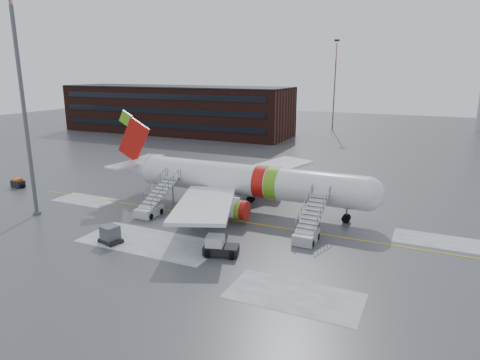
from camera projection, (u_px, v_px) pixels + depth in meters
The scene contains 10 objects.
ground at pixel (247, 219), 48.23m from camera, with size 260.00×260.00×0.00m, color #494C4F.
airliner at pixel (240, 180), 51.66m from camera, with size 35.03×32.97×11.18m.
airstair_fwd at pixel (308, 229), 42.27m from camera, with size 2.05×7.70×3.48m.
airstair_aft at pixel (153, 205), 49.78m from camera, with size 2.05×7.70×3.48m.
pushback_tug at pixel (219, 247), 38.76m from camera, with size 3.48×2.97×1.79m.
uld_container at pixel (110, 235), 41.46m from camera, with size 2.40×1.98×1.72m.
baggage_tractor at pixel (18, 183), 61.28m from camera, with size 2.52×1.33×1.28m.
light_mast_near at pixel (21, 84), 46.17m from camera, with size 1.20×1.20×28.89m.
terminal_building at pixel (175, 109), 113.22m from camera, with size 62.00×16.11×12.30m.
light_mast_far_n at pixel (335, 79), 116.68m from camera, with size 1.20×1.20×24.25m.
Camera 1 is at (18.24, -41.79, 16.33)m, focal length 32.00 mm.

